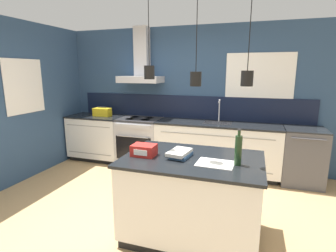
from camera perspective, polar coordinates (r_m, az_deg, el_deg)
The scene contains 13 objects.
ground_plane at distance 3.54m, azimuth -4.21°, elevation -18.68°, with size 16.00×16.00×0.00m, color tan.
wall_back at distance 4.98m, azimuth 3.82°, elevation 6.80°, with size 5.60×2.41×2.60m.
wall_left at distance 5.06m, azimuth -27.63°, elevation 4.96°, with size 0.08×3.80×2.60m.
counter_run_left at distance 5.57m, azimuth -15.03°, elevation -2.37°, with size 1.11×0.64×0.91m.
counter_run_sink at distance 4.73m, azimuth 10.49°, elevation -4.70°, with size 2.15×0.64×1.31m.
oven_range at distance 5.12m, azimuth -6.08°, elevation -3.36°, with size 0.81×0.66×0.91m.
dishwasher at distance 4.77m, azimuth 27.23°, elevation -5.83°, with size 0.62×0.65×0.91m.
kitchen_island at distance 2.96m, azimuth 5.16°, elevation -15.16°, with size 1.44×0.98×0.91m.
bottle_on_island at distance 2.61m, azimuth 15.05°, elevation -5.02°, with size 0.07×0.07×0.36m.
book_stack at distance 2.78m, azimuth 2.67°, elevation -6.02°, with size 0.24×0.33×0.07m.
red_supply_box at distance 2.83m, azimuth -5.27°, elevation -5.25°, with size 0.25×0.19×0.12m.
paper_pile at distance 2.63m, azimuth 10.24°, elevation -8.02°, with size 0.37×0.29×0.01m.
yellow_toolbox at distance 5.39m, azimuth -14.13°, elevation 2.96°, with size 0.34×0.18×0.19m.
Camera 1 is at (1.18, -2.81, 1.81)m, focal length 28.00 mm.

